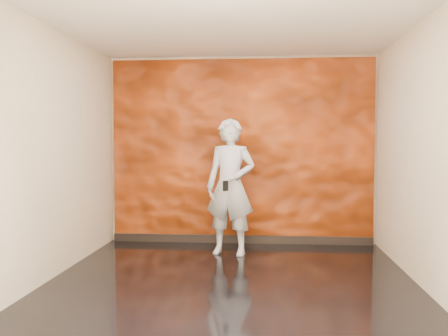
% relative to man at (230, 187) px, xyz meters
% --- Properties ---
extents(room, '(4.02, 4.02, 2.81)m').
position_rel_man_xyz_m(room, '(0.11, -1.18, 0.48)').
color(room, black).
rests_on(room, ground).
extents(feature_wall, '(3.90, 0.06, 2.75)m').
position_rel_man_xyz_m(feature_wall, '(0.11, 0.78, 0.46)').
color(feature_wall, '#C24410').
rests_on(feature_wall, ground).
extents(baseboard, '(3.90, 0.04, 0.12)m').
position_rel_man_xyz_m(baseboard, '(0.11, 0.74, -0.86)').
color(baseboard, black).
rests_on(baseboard, ground).
extents(man, '(0.75, 0.58, 1.84)m').
position_rel_man_xyz_m(man, '(0.00, 0.00, 0.00)').
color(man, '#969AA5').
rests_on(man, ground).
extents(phone, '(0.07, 0.04, 0.13)m').
position_rel_man_xyz_m(phone, '(-0.04, -0.26, 0.03)').
color(phone, black).
rests_on(phone, man).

